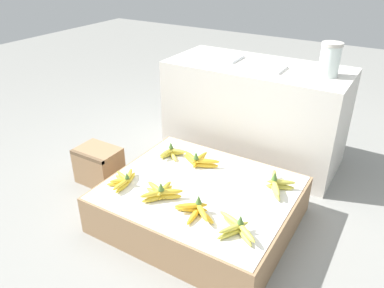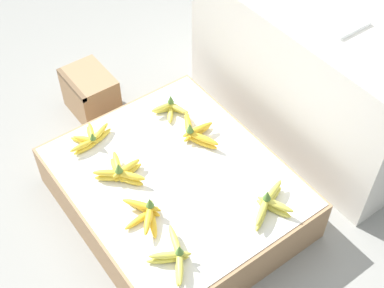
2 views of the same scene
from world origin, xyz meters
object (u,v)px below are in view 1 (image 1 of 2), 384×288
object	(u,v)px
banana_bunch_middle_right	(277,184)
foam_tray_white	(267,67)
banana_bunch_middle_left	(172,153)
glass_jar	(330,59)
banana_bunch_front_left	(123,180)
banana_bunch_middle_midleft	(199,160)
banana_bunch_front_right	(237,228)
wooden_crate	(99,165)
banana_bunch_front_midright	(196,210)
banana_bunch_front_midleft	(161,192)

from	to	relation	value
banana_bunch_middle_right	foam_tray_white	xyz separation A→B (m)	(-0.34, 0.62, 0.45)
banana_bunch_middle_left	glass_jar	xyz separation A→B (m)	(0.74, 0.67, 0.55)
banana_bunch_front_left	banana_bunch_middle_midleft	bearing A→B (deg)	57.65
foam_tray_white	banana_bunch_front_right	bearing A→B (deg)	-73.85
banana_bunch_middle_left	banana_bunch_middle_midleft	xyz separation A→B (m)	(0.20, 0.00, 0.00)
banana_bunch_middle_right	banana_bunch_front_right	bearing A→B (deg)	-94.26
banana_bunch_middle_midleft	glass_jar	distance (m)	1.02
banana_bunch_middle_right	foam_tray_white	world-z (taller)	foam_tray_white
wooden_crate	banana_bunch_front_left	size ratio (longest dim) A/B	1.23
banana_bunch_middle_midleft	banana_bunch_middle_right	distance (m)	0.50
banana_bunch_middle_midleft	foam_tray_white	distance (m)	0.79
banana_bunch_front_midright	banana_bunch_front_right	size ratio (longest dim) A/B	0.97
banana_bunch_front_midleft	glass_jar	size ratio (longest dim) A/B	1.07
glass_jar	banana_bunch_middle_midleft	bearing A→B (deg)	-128.72
banana_bunch_front_right	banana_bunch_front_midleft	bearing A→B (deg)	174.67
banana_bunch_middle_midleft	banana_bunch_front_right	bearing A→B (deg)	-43.33
banana_bunch_middle_midleft	banana_bunch_front_midleft	bearing A→B (deg)	-90.06
wooden_crate	foam_tray_white	world-z (taller)	foam_tray_white
wooden_crate	banana_bunch_front_midright	distance (m)	0.94
banana_bunch_front_midleft	banana_bunch_front_midright	xyz separation A→B (m)	(0.24, -0.03, -0.00)
banana_bunch_middle_left	banana_bunch_middle_midleft	distance (m)	0.20
banana_bunch_front_midleft	foam_tray_white	world-z (taller)	foam_tray_white
banana_bunch_front_midright	foam_tray_white	xyz separation A→B (m)	(-0.08, 1.05, 0.45)
glass_jar	wooden_crate	bearing A→B (deg)	-144.01
banana_bunch_middle_midleft	banana_bunch_front_midright	bearing A→B (deg)	-60.81
wooden_crate	banana_bunch_middle_right	bearing A→B (deg)	9.83
banana_bunch_front_left	glass_jar	distance (m)	1.45
wooden_crate	banana_bunch_front_left	xyz separation A→B (m)	(0.41, -0.20, 0.14)
wooden_crate	banana_bunch_front_right	world-z (taller)	banana_bunch_front_right
wooden_crate	glass_jar	bearing A→B (deg)	35.99
banana_bunch_middle_midleft	banana_bunch_middle_right	bearing A→B (deg)	0.17
wooden_crate	banana_bunch_middle_right	world-z (taller)	banana_bunch_middle_right
foam_tray_white	wooden_crate	bearing A→B (deg)	-134.96
banana_bunch_front_left	banana_bunch_front_midright	xyz separation A→B (m)	(0.49, -0.02, 0.00)
banana_bunch_middle_left	banana_bunch_middle_right	distance (m)	0.70
banana_bunch_front_right	banana_bunch_middle_left	xyz separation A→B (m)	(-0.67, 0.44, -0.00)
banana_bunch_middle_right	banana_bunch_front_midleft	bearing A→B (deg)	-141.47
banana_bunch_middle_left	foam_tray_white	world-z (taller)	foam_tray_white
banana_bunch_front_left	wooden_crate	bearing A→B (deg)	153.19
banana_bunch_front_midright	banana_bunch_middle_left	size ratio (longest dim) A/B	1.45
banana_bunch_front_midright	banana_bunch_front_right	world-z (taller)	banana_bunch_front_midright
banana_bunch_middle_right	wooden_crate	bearing A→B (deg)	-170.17
banana_bunch_front_left	banana_bunch_front_midleft	world-z (taller)	banana_bunch_front_midleft
banana_bunch_middle_right	banana_bunch_middle_left	bearing A→B (deg)	-179.68
banana_bunch_front_left	banana_bunch_front_midleft	xyz separation A→B (m)	(0.26, 0.01, 0.01)
banana_bunch_front_left	banana_bunch_middle_left	bearing A→B (deg)	81.69
glass_jar	banana_bunch_middle_right	bearing A→B (deg)	-93.22
banana_bunch_front_right	banana_bunch_middle_left	size ratio (longest dim) A/B	1.49
banana_bunch_front_midright	banana_bunch_front_midleft	bearing A→B (deg)	173.52
banana_bunch_front_midleft	banana_bunch_front_right	world-z (taller)	banana_bunch_front_midleft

